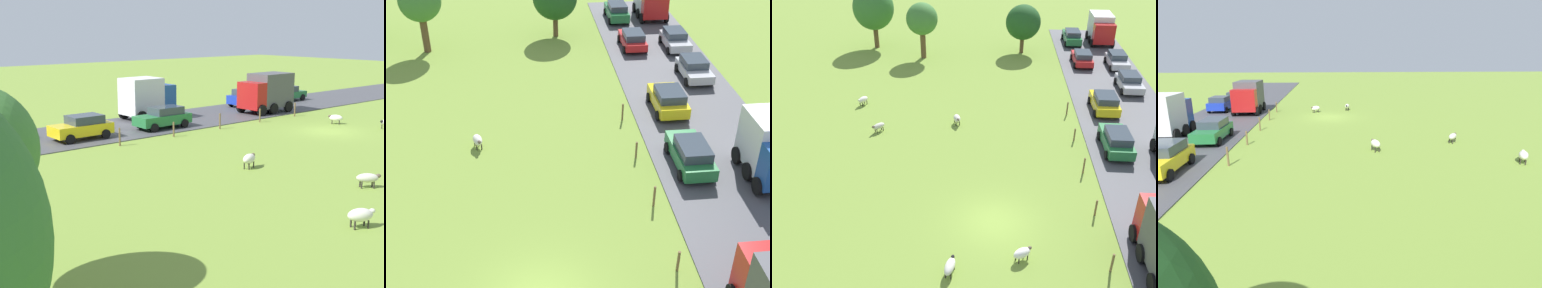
# 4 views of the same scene
# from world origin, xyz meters

# --- Properties ---
(ground_plane) EXTENTS (160.00, 160.00, 0.00)m
(ground_plane) POSITION_xyz_m (0.00, 0.00, 0.00)
(ground_plane) COLOR olive
(sheep_0) EXTENTS (0.67, 1.30, 0.74)m
(sheep_0) POSITION_xyz_m (-2.14, -4.09, 0.49)
(sheep_0) COLOR silver
(sheep_0) RESTS_ON ground_plane
(sheep_1) EXTENTS (1.02, 1.09, 0.71)m
(sheep_1) POSITION_xyz_m (-9.26, 10.17, 0.48)
(sheep_1) COLOR beige
(sheep_1) RESTS_ON ground_plane
(sheep_2) EXTENTS (1.12, 0.99, 0.74)m
(sheep_2) POSITION_xyz_m (1.48, -2.89, 0.48)
(sheep_2) COLOR white
(sheep_2) RESTS_ON ground_plane
(sheep_3) EXTENTS (0.93, 1.17, 0.77)m
(sheep_3) POSITION_xyz_m (-11.82, 14.90, 0.51)
(sheep_3) COLOR silver
(sheep_3) RESTS_ON ground_plane
(sheep_4) EXTENTS (0.79, 1.17, 0.79)m
(sheep_4) POSITION_xyz_m (-3.21, 11.89, 0.53)
(sheep_4) COLOR silver
(sheep_4) RESTS_ON ground_plane
(tree_0) EXTENTS (3.43, 3.43, 6.08)m
(tree_0) POSITION_xyz_m (-8.42, 27.70, 4.29)
(tree_0) COLOR brown
(tree_0) RESTS_ON ground_plane
(tree_1) EXTENTS (4.70, 4.70, 7.20)m
(tree_1) POSITION_xyz_m (-14.58, 30.97, 4.66)
(tree_1) COLOR brown
(tree_1) RESTS_ON ground_plane
(tree_2) EXTENTS (3.92, 3.92, 5.47)m
(tree_2) POSITION_xyz_m (2.67, 30.29, 3.51)
(tree_2) COLOR brown
(tree_2) RESTS_ON ground_plane
(fence_post_0) EXTENTS (0.12, 0.12, 1.17)m
(fence_post_0) POSITION_xyz_m (5.91, -3.36, 0.58)
(fence_post_0) COLOR brown
(fence_post_0) RESTS_ON ground_plane
(fence_post_1) EXTENTS (0.12, 0.12, 1.09)m
(fence_post_1) POSITION_xyz_m (5.91, 1.04, 0.54)
(fence_post_1) COLOR brown
(fence_post_1) RESTS_ON ground_plane
(fence_post_2) EXTENTS (0.12, 0.12, 1.19)m
(fence_post_2) POSITION_xyz_m (5.91, 5.45, 0.60)
(fence_post_2) COLOR brown
(fence_post_2) RESTS_ON ground_plane
(fence_post_3) EXTENTS (0.12, 0.12, 1.03)m
(fence_post_3) POSITION_xyz_m (5.91, 9.85, 0.52)
(fence_post_3) COLOR brown
(fence_post_3) RESTS_ON ground_plane
(fence_post_4) EXTENTS (0.12, 0.12, 1.18)m
(fence_post_4) POSITION_xyz_m (5.91, 14.26, 0.59)
(fence_post_4) COLOR brown
(fence_post_4) RESTS_ON ground_plane
(truck_1) EXTENTS (2.73, 4.83, 3.43)m
(truck_1) POSITION_xyz_m (12.38, 34.66, 1.88)
(truck_1) COLOR #B21919
(truck_1) RESTS_ON road_strip
(car_0) EXTENTS (2.04, 4.58, 1.66)m
(car_0) POSITION_xyz_m (8.94, 34.15, 0.92)
(car_0) COLOR #237238
(car_0) RESTS_ON road_strip
(car_2) EXTENTS (2.01, 4.32, 1.59)m
(car_2) POSITION_xyz_m (8.70, 8.63, 0.89)
(car_2) COLOR #237238
(car_2) RESTS_ON road_strip
(car_3) EXTENTS (2.11, 4.01, 1.50)m
(car_3) POSITION_xyz_m (12.42, 20.08, 0.84)
(car_3) COLOR #B7B7BC
(car_3) RESTS_ON road_strip
(car_5) EXTENTS (2.05, 4.09, 1.52)m
(car_5) POSITION_xyz_m (12.62, 26.19, 0.85)
(car_5) COLOR #B7B7BC
(car_5) RESTS_ON road_strip
(car_6) EXTENTS (2.15, 4.06, 1.61)m
(car_6) POSITION_xyz_m (9.14, 15.17, 0.89)
(car_6) COLOR yellow
(car_6) RESTS_ON road_strip
(car_7) EXTENTS (2.04, 4.09, 1.49)m
(car_7) POSITION_xyz_m (9.03, 26.60, 0.84)
(car_7) COLOR red
(car_7) RESTS_ON road_strip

